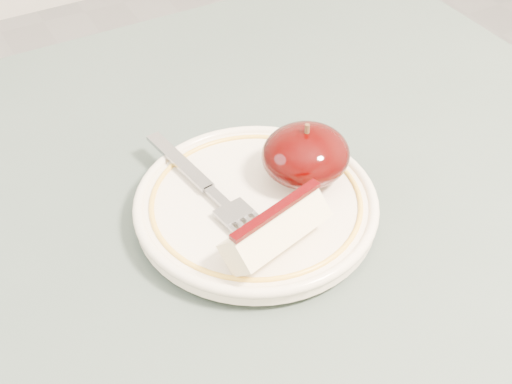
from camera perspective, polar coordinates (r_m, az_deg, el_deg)
plate at (r=0.58m, az=-0.00°, el=-1.03°), size 0.20×0.20×0.02m
apple_half at (r=0.59m, az=3.99°, el=2.99°), size 0.07×0.07×0.05m
apple_wedge at (r=0.53m, az=1.60°, el=-3.00°), size 0.09×0.06×0.04m
fork at (r=0.58m, az=-3.76°, el=0.21°), size 0.04×0.17×0.00m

